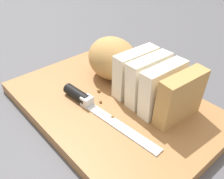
% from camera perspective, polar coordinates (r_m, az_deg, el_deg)
% --- Properties ---
extents(ground_plane, '(3.00, 3.00, 0.00)m').
position_cam_1_polar(ground_plane, '(0.56, 0.00, -4.55)').
color(ground_plane, '#4C4C51').
extents(cutting_board, '(0.46, 0.32, 0.02)m').
position_cam_1_polar(cutting_board, '(0.55, 0.00, -3.58)').
color(cutting_board, '#9E6B3D').
rests_on(cutting_board, ground_plane).
extents(bread_loaf, '(0.29, 0.12, 0.10)m').
position_cam_1_polar(bread_loaf, '(0.56, 4.55, 4.50)').
color(bread_loaf, tan).
rests_on(bread_loaf, cutting_board).
extents(bread_knife, '(0.26, 0.04, 0.02)m').
position_cam_1_polar(bread_knife, '(0.53, -5.94, -2.61)').
color(bread_knife, silver).
rests_on(bread_knife, cutting_board).
extents(crumb_near_knife, '(0.01, 0.01, 0.01)m').
position_cam_1_polar(crumb_near_knife, '(0.56, -5.82, -1.49)').
color(crumb_near_knife, '#A8753D').
rests_on(crumb_near_knife, cutting_board).
extents(crumb_near_loaf, '(0.01, 0.01, 0.01)m').
position_cam_1_polar(crumb_near_loaf, '(0.57, -3.30, -0.31)').
color(crumb_near_loaf, '#A8753D').
rests_on(crumb_near_loaf, cutting_board).
extents(crumb_stray_left, '(0.01, 0.01, 0.01)m').
position_cam_1_polar(crumb_stray_left, '(0.50, 0.12, -6.26)').
color(crumb_stray_left, '#A8753D').
rests_on(crumb_stray_left, cutting_board).
extents(crumb_stray_right, '(0.01, 0.01, 0.01)m').
position_cam_1_polar(crumb_stray_right, '(0.54, -2.63, -2.73)').
color(crumb_stray_right, '#A8753D').
rests_on(crumb_stray_right, cutting_board).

